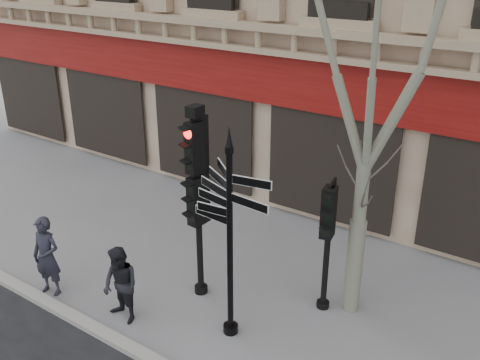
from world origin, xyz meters
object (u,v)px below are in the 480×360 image
Objects in this scene: traffic_signal_main at (197,181)px; plane_tree at (377,35)px; pedestrian_a at (47,256)px; pedestrian_b at (121,285)px; traffic_signal_secondary at (329,226)px; fingerpost at (230,201)px.

traffic_signal_main is 0.53× the size of plane_tree.
pedestrian_b is (1.88, 0.21, -0.08)m from pedestrian_a.
pedestrian_a is (-4.85, -2.74, -0.98)m from traffic_signal_secondary.
traffic_signal_secondary is 1.53× the size of pedestrian_a.
pedestrian_a is (-5.32, -3.02, -4.44)m from plane_tree.
pedestrian_a is at bearing -149.44° from fingerpost.
fingerpost is at bearing -22.92° from traffic_signal_main.
pedestrian_a is 1.10× the size of pedestrian_b.
traffic_signal_main is 2.33× the size of pedestrian_a.
traffic_signal_main is 4.12m from plane_tree.
plane_tree is at bearing 66.23° from fingerpost.
traffic_signal_main is 3.51m from pedestrian_a.
traffic_signal_secondary is at bearing 71.79° from fingerpost.
traffic_signal_secondary is 3.51m from plane_tree.
traffic_signal_secondary is at bearing -149.11° from plane_tree.
fingerpost is 2.16m from traffic_signal_secondary.
pedestrian_b is at bearing -140.70° from plane_tree.
traffic_signal_main is (-1.24, 0.68, -0.17)m from fingerpost.
plane_tree is at bearing 47.28° from pedestrian_b.
pedestrian_b is at bearing -150.54° from traffic_signal_secondary.
plane_tree reaches higher than traffic_signal_secondary.
traffic_signal_secondary is (1.07, 1.66, -0.86)m from fingerpost.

